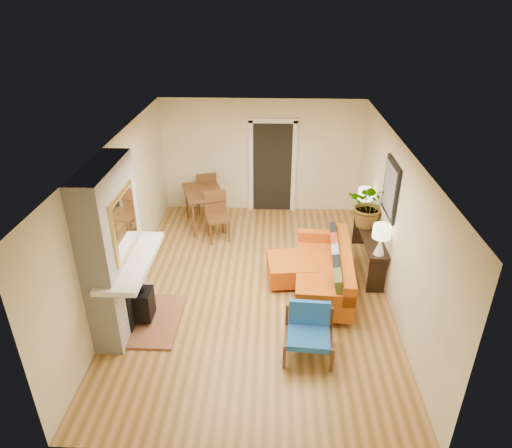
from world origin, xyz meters
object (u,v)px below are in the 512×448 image
object	(u,v)px
blue_chair	(309,328)
lamp_near	(381,236)
ottoman	(291,268)
sofa	(328,271)
dining_table	(207,197)
lamp_far	(365,198)
houseplant	(370,205)
console_table	(369,239)

from	to	relation	value
blue_chair	lamp_near	size ratio (longest dim) A/B	1.36
ottoman	blue_chair	distance (m)	1.81
sofa	dining_table	distance (m)	3.36
lamp_far	houseplant	distance (m)	0.52
console_table	lamp_far	world-z (taller)	lamp_far
lamp_near	lamp_far	size ratio (longest dim) A/B	1.00
sofa	blue_chair	bearing A→B (deg)	-105.29
console_table	houseplant	world-z (taller)	houseplant
ottoman	blue_chair	world-z (taller)	blue_chair
console_table	houseplant	bearing A→B (deg)	92.37
lamp_near	lamp_far	distance (m)	1.53
console_table	lamp_near	xyz separation A→B (m)	(0.00, -0.77, 0.49)
dining_table	sofa	bearing A→B (deg)	-44.27
dining_table	console_table	distance (m)	3.58
lamp_far	houseplant	xyz separation A→B (m)	(-0.01, -0.51, 0.10)
ottoman	lamp_far	xyz separation A→B (m)	(1.44, 1.27, 0.82)
sofa	ottoman	size ratio (longest dim) A/B	2.41
blue_chair	console_table	bearing A→B (deg)	61.69
sofa	dining_table	world-z (taller)	dining_table
console_table	lamp_far	bearing A→B (deg)	90.00
sofa	ottoman	bearing A→B (deg)	157.96
dining_table	console_table	world-z (taller)	dining_table
blue_chair	dining_table	bearing A→B (deg)	116.98
ottoman	blue_chair	size ratio (longest dim) A/B	1.23
dining_table	blue_chair	bearing A→B (deg)	-63.02
console_table	lamp_near	distance (m)	0.91
sofa	dining_table	bearing A→B (deg)	135.73
lamp_near	sofa	bearing A→B (deg)	179.90
sofa	console_table	xyz separation A→B (m)	(0.83, 0.77, 0.21)
lamp_near	houseplant	xyz separation A→B (m)	(-0.01, 1.02, 0.10)
lamp_far	blue_chair	bearing A→B (deg)	-112.12
ottoman	blue_chair	xyz separation A→B (m)	(0.20, -1.79, 0.15)
sofa	ottoman	world-z (taller)	sofa
lamp_far	dining_table	bearing A→B (deg)	165.91
sofa	houseplant	xyz separation A→B (m)	(0.82, 1.01, 0.80)
sofa	houseplant	world-z (taller)	houseplant
ottoman	houseplant	world-z (taller)	houseplant
console_table	lamp_near	bearing A→B (deg)	-90.00
lamp_far	lamp_near	bearing A→B (deg)	-90.00
dining_table	lamp_far	bearing A→B (deg)	-14.09
blue_chair	lamp_far	bearing A→B (deg)	67.88
sofa	ottoman	xyz separation A→B (m)	(-0.62, 0.25, -0.13)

